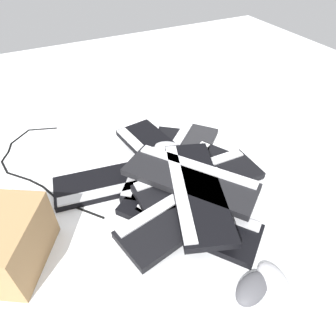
# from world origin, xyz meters

# --- Properties ---
(ground_plane) EXTENTS (3.20, 3.20, 0.00)m
(ground_plane) POSITION_xyz_m (0.00, 0.00, 0.00)
(ground_plane) COLOR white
(keyboard_0) EXTENTS (0.46, 0.21, 0.03)m
(keyboard_0) POSITION_xyz_m (0.17, -0.08, 0.01)
(keyboard_0) COLOR black
(keyboard_0) RESTS_ON ground
(keyboard_1) EXTENTS (0.38, 0.44, 0.03)m
(keyboard_1) POSITION_xyz_m (0.03, 0.18, 0.01)
(keyboard_1) COLOR black
(keyboard_1) RESTS_ON ground
(keyboard_2) EXTENTS (0.46, 0.34, 0.03)m
(keyboard_2) POSITION_xyz_m (-0.06, 0.03, 0.01)
(keyboard_2) COLOR black
(keyboard_2) RESTS_ON ground
(keyboard_3) EXTENTS (0.43, 0.40, 0.03)m
(keyboard_3) POSITION_xyz_m (-0.11, -0.09, 0.01)
(keyboard_3) COLOR #232326
(keyboard_3) RESTS_ON ground
(keyboard_4) EXTENTS (0.39, 0.44, 0.03)m
(keyboard_4) POSITION_xyz_m (0.00, -0.12, 0.01)
(keyboard_4) COLOR black
(keyboard_4) RESTS_ON ground
(keyboard_5) EXTENTS (0.46, 0.24, 0.03)m
(keyboard_5) POSITION_xyz_m (0.04, 0.17, 0.04)
(keyboard_5) COLOR black
(keyboard_5) RESTS_ON keyboard_1
(keyboard_6) EXTENTS (0.44, 0.15, 0.03)m
(keyboard_6) POSITION_xyz_m (-0.07, 0.07, 0.04)
(keyboard_6) COLOR black
(keyboard_6) RESTS_ON keyboard_2
(keyboard_7) EXTENTS (0.21, 0.46, 0.03)m
(keyboard_7) POSITION_xyz_m (-0.02, -0.12, 0.04)
(keyboard_7) COLOR black
(keyboard_7) RESTS_ON keyboard_3
(keyboard_8) EXTENTS (0.29, 0.46, 0.03)m
(keyboard_8) POSITION_xyz_m (-0.02, 0.13, 0.07)
(keyboard_8) COLOR black
(keyboard_8) RESTS_ON keyboard_5
(keyboard_9) EXTENTS (0.38, 0.44, 0.03)m
(keyboard_9) POSITION_xyz_m (-0.03, 0.07, 0.07)
(keyboard_9) COLOR black
(keyboard_9) RESTS_ON keyboard_6
(mouse_0) EXTENTS (0.13, 0.10, 0.04)m
(mouse_0) POSITION_xyz_m (0.00, 0.45, 0.02)
(mouse_0) COLOR #4C4C51
(mouse_0) RESTS_ON ground
(mouse_1) EXTENTS (0.07, 0.11, 0.04)m
(mouse_1) POSITION_xyz_m (-0.06, 0.46, 0.02)
(mouse_1) COLOR #B7B7BC
(mouse_1) RESTS_ON ground
(mouse_2) EXTENTS (0.13, 0.12, 0.04)m
(mouse_2) POSITION_xyz_m (-0.06, -0.13, 0.05)
(mouse_2) COLOR #B7B7BC
(mouse_2) RESTS_ON keyboard_4
(mouse_3) EXTENTS (0.08, 0.12, 0.04)m
(mouse_3) POSITION_xyz_m (-0.07, -0.10, 0.05)
(mouse_3) COLOR #B7B7BC
(mouse_3) RESTS_ON keyboard_4
(mouse_4) EXTENTS (0.12, 0.09, 0.04)m
(mouse_4) POSITION_xyz_m (0.02, -0.12, 0.05)
(mouse_4) COLOR #B7B7BC
(mouse_4) RESTS_ON keyboard_4
(cable_0) EXTENTS (0.28, 0.63, 0.01)m
(cable_0) POSITION_xyz_m (0.42, -0.31, 0.00)
(cable_0) COLOR black
(cable_0) RESTS_ON ground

